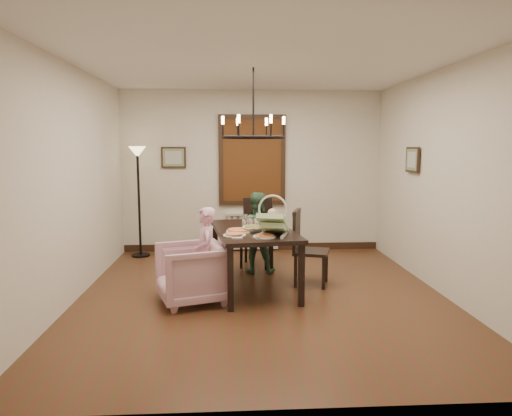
{
  "coord_description": "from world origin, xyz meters",
  "views": [
    {
      "loc": [
        -0.39,
        -5.47,
        1.84
      ],
      "look_at": [
        -0.05,
        0.34,
        1.05
      ],
      "focal_mm": 32.0,
      "sensor_mm": 36.0,
      "label": 1
    }
  ],
  "objects": [
    {
      "name": "dining_table",
      "position": [
        -0.09,
        0.29,
        0.7
      ],
      "size": [
        1.16,
        1.79,
        0.79
      ],
      "rotation": [
        0.0,
        0.0,
        0.14
      ],
      "color": "black",
      "rests_on": "room_shell"
    },
    {
      "name": "picture_back",
      "position": [
        -1.35,
        2.47,
        1.65
      ],
      "size": [
        0.42,
        0.03,
        0.36
      ],
      "primitive_type": "cube",
      "color": "black",
      "rests_on": "room_shell"
    },
    {
      "name": "baby_bouncer",
      "position": [
        0.12,
        -0.16,
        0.95
      ],
      "size": [
        0.5,
        0.59,
        0.33
      ],
      "primitive_type": null,
      "rotation": [
        0.0,
        0.0,
        -0.28
      ],
      "color": "#A7CC8C",
      "rests_on": "dining_table"
    },
    {
      "name": "elderly_woman",
      "position": [
        -0.69,
        -0.11,
        0.47
      ],
      "size": [
        0.27,
        0.37,
        0.93
      ],
      "primitive_type": "imported",
      "rotation": [
        0.0,
        0.0,
        -1.43
      ],
      "color": "#E7A3C1",
      "rests_on": "room_shell"
    },
    {
      "name": "picture_right",
      "position": [
        2.21,
        0.9,
        1.65
      ],
      "size": [
        0.03,
        0.42,
        0.36
      ],
      "primitive_type": "cube",
      "rotation": [
        0.0,
        0.0,
        1.57
      ],
      "color": "black",
      "rests_on": "room_shell"
    },
    {
      "name": "window_blinds",
      "position": [
        0.0,
        2.46,
        1.6
      ],
      "size": [
        1.0,
        0.03,
        1.4
      ],
      "primitive_type": "cube",
      "color": "#532810",
      "rests_on": "room_shell"
    },
    {
      "name": "room_shell",
      "position": [
        0.0,
        0.37,
        1.4
      ],
      "size": [
        4.51,
        5.0,
        2.81
      ],
      "color": "#483018",
      "rests_on": "ground"
    },
    {
      "name": "salad_bowl",
      "position": [
        -0.11,
        0.11,
        0.82
      ],
      "size": [
        0.3,
        0.3,
        0.07
      ],
      "primitive_type": "imported",
      "color": "white",
      "rests_on": "dining_table"
    },
    {
      "name": "seated_man",
      "position": [
        -0.01,
        1.05,
        0.49
      ],
      "size": [
        0.52,
        0.42,
        0.98
      ],
      "primitive_type": "imported",
      "rotation": [
        0.0,
        0.0,
        3.03
      ],
      "color": "#3C6547",
      "rests_on": "room_shell"
    },
    {
      "name": "floor_lamp",
      "position": [
        -1.9,
        2.15,
        0.9
      ],
      "size": [
        0.3,
        0.3,
        1.8
      ],
      "primitive_type": null,
      "color": "black",
      "rests_on": "room_shell"
    },
    {
      "name": "chair_right",
      "position": [
        0.69,
        0.4,
        0.51
      ],
      "size": [
        0.56,
        0.56,
        1.02
      ],
      "primitive_type": null,
      "rotation": [
        0.0,
        0.0,
        1.27
      ],
      "color": "black",
      "rests_on": "room_shell"
    },
    {
      "name": "chair_far",
      "position": [
        0.0,
        1.4,
        0.53
      ],
      "size": [
        0.55,
        0.55,
        1.05
      ],
      "primitive_type": null,
      "rotation": [
        0.0,
        0.0,
        -0.23
      ],
      "color": "black",
      "rests_on": "room_shell"
    },
    {
      "name": "radiator",
      "position": [
        0.0,
        2.48,
        0.35
      ],
      "size": [
        0.92,
        0.12,
        0.62
      ],
      "primitive_type": null,
      "color": "silver",
      "rests_on": "room_shell"
    },
    {
      "name": "chandelier",
      "position": [
        -0.09,
        0.29,
        1.95
      ],
      "size": [
        0.8,
        0.8,
        0.04
      ],
      "primitive_type": "torus",
      "color": "black",
      "rests_on": "room_shell"
    },
    {
      "name": "pizza_platter",
      "position": [
        -0.28,
        0.07,
        0.81
      ],
      "size": [
        0.31,
        0.31,
        0.04
      ],
      "primitive_type": "cylinder",
      "color": "tan",
      "rests_on": "dining_table"
    },
    {
      "name": "drinking_glass",
      "position": [
        -0.11,
        0.28,
        0.86
      ],
      "size": [
        0.08,
        0.08,
        0.16
      ],
      "primitive_type": "cylinder",
      "color": "silver",
      "rests_on": "dining_table"
    },
    {
      "name": "armchair",
      "position": [
        -0.85,
        -0.2,
        0.35
      ],
      "size": [
        0.97,
        0.96,
        0.7
      ],
      "primitive_type": "imported",
      "rotation": [
        0.0,
        0.0,
        -1.26
      ],
      "color": "#C899A4",
      "rests_on": "room_shell"
    }
  ]
}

